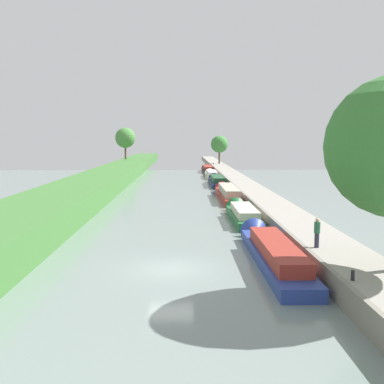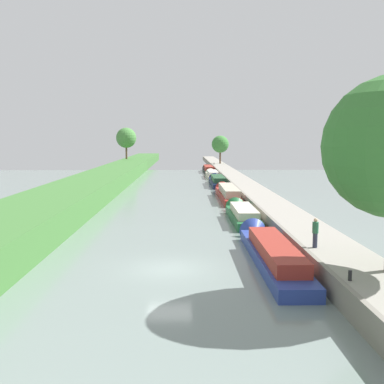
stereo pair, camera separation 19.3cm
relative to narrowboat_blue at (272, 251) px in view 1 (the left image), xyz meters
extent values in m
plane|color=slate|center=(-5.96, -1.64, -0.58)|extent=(160.00, 160.00, 0.00)
cube|color=gray|center=(3.32, -1.64, 0.01)|extent=(3.37, 260.00, 1.19)
cube|color=gray|center=(1.51, -1.64, 0.04)|extent=(0.25, 260.00, 1.24)
cube|color=#283D93|center=(0.00, -0.78, -0.23)|extent=(2.08, 12.94, 0.69)
cube|color=maroon|center=(0.00, -1.43, 0.48)|extent=(1.71, 9.06, 0.74)
cone|color=#283D93|center=(0.00, 6.31, -0.23)|extent=(1.98, 1.25, 1.98)
cube|color=#1E6033|center=(0.06, 12.80, -0.23)|extent=(2.11, 9.61, 0.69)
cube|color=beige|center=(0.06, 12.32, 0.44)|extent=(1.73, 6.73, 0.66)
cone|color=#1E6033|center=(0.06, 18.24, -0.23)|extent=(2.00, 1.26, 2.00)
cube|color=maroon|center=(0.19, 27.57, -0.22)|extent=(2.03, 14.14, 0.71)
cube|color=#B2A893|center=(0.19, 26.86, 0.57)|extent=(1.66, 9.89, 0.86)
cone|color=maroon|center=(0.19, 35.25, -0.22)|extent=(1.92, 1.22, 1.92)
cube|color=#141E42|center=(0.12, 43.54, -0.21)|extent=(2.14, 11.82, 0.73)
cube|color=#234C2D|center=(0.12, 42.95, 0.53)|extent=(1.75, 8.28, 0.76)
cone|color=#141E42|center=(0.12, 50.09, -0.21)|extent=(2.03, 1.28, 2.03)
cube|color=beige|center=(0.20, 57.76, -0.28)|extent=(2.05, 11.35, 0.61)
cube|color=silver|center=(0.20, 57.19, 0.36)|extent=(1.68, 7.95, 0.67)
cone|color=beige|center=(0.20, 64.05, -0.28)|extent=(1.95, 1.23, 1.95)
cube|color=black|center=(0.19, 71.73, -0.29)|extent=(2.03, 13.47, 0.58)
cube|color=maroon|center=(0.19, 71.06, 0.41)|extent=(1.66, 9.43, 0.82)
cone|color=black|center=(0.19, 79.08, -0.29)|extent=(1.93, 1.22, 1.93)
cylinder|color=brown|center=(3.70, 83.35, 2.38)|extent=(0.42, 0.42, 3.55)
sphere|color=#3D7F38|center=(3.70, 83.35, 5.29)|extent=(4.12, 4.12, 4.12)
cylinder|color=brown|center=(-19.19, 85.43, 3.54)|extent=(0.45, 0.45, 3.84)
sphere|color=#47843D|center=(-19.19, 85.43, 6.82)|extent=(4.94, 4.94, 4.94)
cylinder|color=#282D42|center=(2.15, -1.64, 1.02)|extent=(0.26, 0.26, 0.82)
cylinder|color=#286647|center=(2.15, -1.64, 1.74)|extent=(0.34, 0.34, 0.62)
sphere|color=tan|center=(2.15, -1.64, 2.16)|extent=(0.22, 0.22, 0.22)
cylinder|color=black|center=(1.94, -7.52, 0.83)|extent=(0.16, 0.16, 0.45)
cylinder|color=black|center=(1.94, 79.16, 0.83)|extent=(0.16, 0.16, 0.45)
camera|label=1|loc=(-5.33, -26.07, 6.62)|focal=42.32mm
camera|label=2|loc=(-5.14, -26.08, 6.62)|focal=42.32mm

